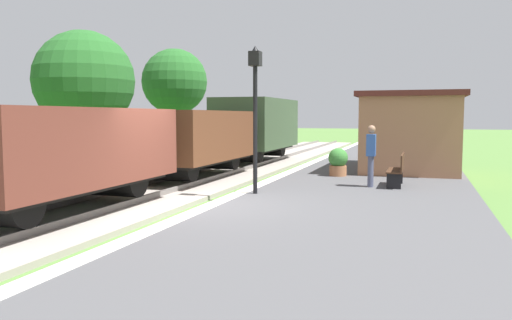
{
  "coord_description": "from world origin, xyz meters",
  "views": [
    {
      "loc": [
        4.79,
        -10.11,
        2.21
      ],
      "look_at": [
        0.53,
        2.82,
        1.02
      ],
      "focal_mm": 35.43,
      "sensor_mm": 36.0,
      "label": 1
    }
  ],
  "objects_px": {
    "bench_near_hut": "(398,169)",
    "person_waiting": "(371,153)",
    "station_hut": "(411,131)",
    "freight_train": "(202,137)",
    "lamp_post_near": "(255,92)",
    "tree_trackside_far": "(84,81)",
    "bench_down_platform": "(407,149)",
    "potted_planter": "(338,162)",
    "tree_field_left": "(175,82)"
  },
  "relations": [
    {
      "from": "potted_planter",
      "to": "lamp_post_near",
      "type": "xyz_separation_m",
      "value": [
        -1.39,
        -4.44,
        2.08
      ]
    },
    {
      "from": "freight_train",
      "to": "potted_planter",
      "type": "bearing_deg",
      "value": 7.17
    },
    {
      "from": "bench_near_hut",
      "to": "person_waiting",
      "type": "relative_size",
      "value": 0.88
    },
    {
      "from": "tree_trackside_far",
      "to": "bench_near_hut",
      "type": "bearing_deg",
      "value": -15.56
    },
    {
      "from": "freight_train",
      "to": "person_waiting",
      "type": "xyz_separation_m",
      "value": [
        5.86,
        -1.69,
        -0.32
      ]
    },
    {
      "from": "freight_train",
      "to": "station_hut",
      "type": "bearing_deg",
      "value": 28.07
    },
    {
      "from": "tree_trackside_far",
      "to": "potted_planter",
      "type": "bearing_deg",
      "value": -8.74
    },
    {
      "from": "station_hut",
      "to": "lamp_post_near",
      "type": "xyz_separation_m",
      "value": [
        -3.6,
        -7.49,
        1.15
      ]
    },
    {
      "from": "potted_planter",
      "to": "tree_field_left",
      "type": "relative_size",
      "value": 0.16
    },
    {
      "from": "bench_down_platform",
      "to": "person_waiting",
      "type": "height_order",
      "value": "person_waiting"
    },
    {
      "from": "bench_down_platform",
      "to": "potted_planter",
      "type": "xyz_separation_m",
      "value": [
        -1.98,
        -7.57,
        0.0
      ]
    },
    {
      "from": "station_hut",
      "to": "tree_trackside_far",
      "type": "xyz_separation_m",
      "value": [
        -13.26,
        -1.35,
        2.04
      ]
    },
    {
      "from": "tree_field_left",
      "to": "bench_near_hut",
      "type": "bearing_deg",
      "value": -39.56
    },
    {
      "from": "lamp_post_near",
      "to": "tree_field_left",
      "type": "height_order",
      "value": "tree_field_left"
    },
    {
      "from": "person_waiting",
      "to": "potted_planter",
      "type": "distance_m",
      "value": 2.64
    },
    {
      "from": "lamp_post_near",
      "to": "freight_train",
      "type": "bearing_deg",
      "value": 129.66
    },
    {
      "from": "bench_down_platform",
      "to": "bench_near_hut",
      "type": "bearing_deg",
      "value": -90.0
    },
    {
      "from": "station_hut",
      "to": "bench_near_hut",
      "type": "xyz_separation_m",
      "value": [
        -0.22,
        -4.98,
        -0.93
      ]
    },
    {
      "from": "station_hut",
      "to": "potted_planter",
      "type": "xyz_separation_m",
      "value": [
        -2.2,
        -3.05,
        -0.93
      ]
    },
    {
      "from": "lamp_post_near",
      "to": "bench_near_hut",
      "type": "bearing_deg",
      "value": 36.7
    },
    {
      "from": "tree_trackside_far",
      "to": "tree_field_left",
      "type": "bearing_deg",
      "value": 81.04
    },
    {
      "from": "person_waiting",
      "to": "lamp_post_near",
      "type": "relative_size",
      "value": 0.46
    },
    {
      "from": "freight_train",
      "to": "person_waiting",
      "type": "height_order",
      "value": "freight_train"
    },
    {
      "from": "lamp_post_near",
      "to": "tree_trackside_far",
      "type": "xyz_separation_m",
      "value": [
        -9.66,
        6.14,
        0.89
      ]
    },
    {
      "from": "freight_train",
      "to": "person_waiting",
      "type": "relative_size",
      "value": 11.35
    },
    {
      "from": "potted_planter",
      "to": "lamp_post_near",
      "type": "height_order",
      "value": "lamp_post_near"
    },
    {
      "from": "station_hut",
      "to": "lamp_post_near",
      "type": "bearing_deg",
      "value": -115.64
    },
    {
      "from": "bench_near_hut",
      "to": "person_waiting",
      "type": "height_order",
      "value": "person_waiting"
    },
    {
      "from": "bench_near_hut",
      "to": "station_hut",
      "type": "bearing_deg",
      "value": 87.42
    },
    {
      "from": "bench_near_hut",
      "to": "tree_trackside_far",
      "type": "relative_size",
      "value": 0.26
    },
    {
      "from": "lamp_post_near",
      "to": "potted_planter",
      "type": "bearing_deg",
      "value": 72.57
    },
    {
      "from": "station_hut",
      "to": "potted_planter",
      "type": "bearing_deg",
      "value": -125.84
    },
    {
      "from": "station_hut",
      "to": "bench_near_hut",
      "type": "relative_size",
      "value": 3.87
    },
    {
      "from": "station_hut",
      "to": "person_waiting",
      "type": "bearing_deg",
      "value": -100.0
    },
    {
      "from": "station_hut",
      "to": "bench_near_hut",
      "type": "height_order",
      "value": "station_hut"
    },
    {
      "from": "bench_near_hut",
      "to": "tree_field_left",
      "type": "bearing_deg",
      "value": 140.44
    },
    {
      "from": "bench_down_platform",
      "to": "lamp_post_near",
      "type": "relative_size",
      "value": 0.41
    },
    {
      "from": "freight_train",
      "to": "station_hut",
      "type": "relative_size",
      "value": 3.34
    },
    {
      "from": "bench_down_platform",
      "to": "tree_field_left",
      "type": "relative_size",
      "value": 0.26
    },
    {
      "from": "bench_near_hut",
      "to": "tree_trackside_far",
      "type": "height_order",
      "value": "tree_trackside_far"
    },
    {
      "from": "bench_down_platform",
      "to": "person_waiting",
      "type": "bearing_deg",
      "value": -94.14
    },
    {
      "from": "freight_train",
      "to": "tree_trackside_far",
      "type": "relative_size",
      "value": 3.34
    },
    {
      "from": "station_hut",
      "to": "person_waiting",
      "type": "height_order",
      "value": "station_hut"
    },
    {
      "from": "freight_train",
      "to": "person_waiting",
      "type": "bearing_deg",
      "value": -16.06
    },
    {
      "from": "lamp_post_near",
      "to": "tree_field_left",
      "type": "xyz_separation_m",
      "value": [
        -8.67,
        12.46,
        1.23
      ]
    },
    {
      "from": "bench_down_platform",
      "to": "station_hut",
      "type": "bearing_deg",
      "value": -87.16
    },
    {
      "from": "person_waiting",
      "to": "tree_field_left",
      "type": "distance_m",
      "value": 15.56
    },
    {
      "from": "potted_planter",
      "to": "bench_down_platform",
      "type": "bearing_deg",
      "value": 75.37
    },
    {
      "from": "freight_train",
      "to": "station_hut",
      "type": "distance_m",
      "value": 7.71
    },
    {
      "from": "bench_down_platform",
      "to": "tree_field_left",
      "type": "distance_m",
      "value": 12.49
    }
  ]
}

